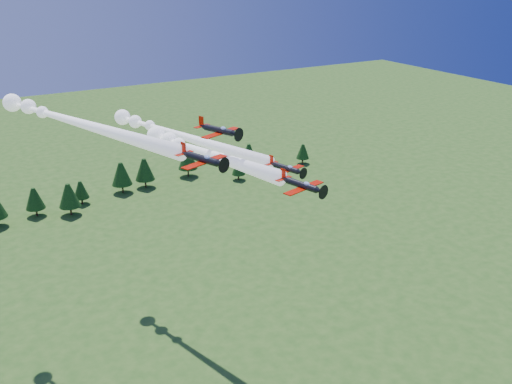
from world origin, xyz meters
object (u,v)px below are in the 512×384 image
plane_lead (201,151)px  plane_slot (219,130)px  plane_right (176,134)px  plane_left (74,121)px

plane_lead → plane_slot: 7.07m
plane_right → plane_left: bearing=179.1°
plane_right → plane_slot: size_ratio=5.89×
plane_slot → plane_right: bearing=63.4°
plane_left → plane_right: (22.10, 5.91, -7.06)m
plane_slot → plane_left: bearing=113.3°
plane_lead → plane_left: (-18.36, 15.10, 4.53)m
plane_left → plane_slot: plane_slot is taller
plane_left → plane_slot: 28.08m
plane_right → plane_slot: (-2.38, -25.89, 7.46)m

